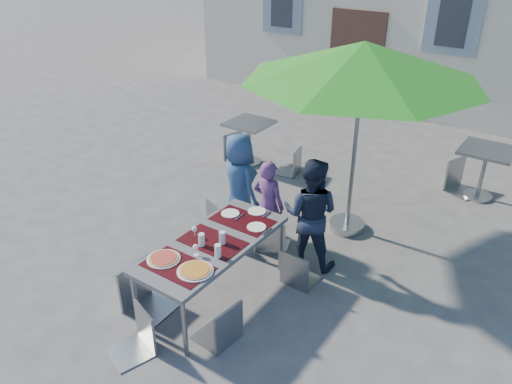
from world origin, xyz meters
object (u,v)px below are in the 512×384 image
Objects in this scene: dining_table at (213,246)px; pizza_near_left at (164,258)px; pizza_near_right at (195,270)px; bg_chair_l_0 at (236,131)px; chair_3 at (138,262)px; bg_chair_r_0 at (293,146)px; child_1 at (268,205)px; chair_2 at (299,249)px; chair_5 at (133,310)px; cafe_table_1 at (485,163)px; patio_umbrella at (363,62)px; cafe_table_0 at (249,135)px; chair_1 at (272,216)px; chair_0 at (221,200)px; bg_chair_l_1 at (464,157)px; child_0 at (239,183)px; chair_4 at (221,302)px; child_2 at (310,214)px.

pizza_near_left is at bearing -109.82° from dining_table.
bg_chair_l_0 is (-2.30, 3.72, -0.20)m from pizza_near_right.
bg_chair_r_0 is (-0.43, 3.91, -0.10)m from chair_3.
chair_2 is (0.76, -0.48, -0.12)m from child_1.
dining_table is 2.08× the size of chair_5.
chair_2 is 3.72m from cafe_table_1.
patio_umbrella is 3.85× the size of cafe_table_0.
pizza_near_right is at bearing -83.89° from chair_1.
chair_3 is 1.32× the size of cafe_table_0.
chair_5 is 4.48m from bg_chair_r_0.
cafe_table_1 is at bearing -123.95° from child_1.
pizza_near_right is 1.84m from chair_0.
chair_1 reaches higher than dining_table.
chair_2 is at bearing 66.95° from chair_5.
bg_chair_l_1 is (1.65, 3.09, -0.03)m from child_1.
patio_umbrella is at bearing 41.19° from chair_0.
chair_2 is 3.68m from bg_chair_l_1.
child_0 is at bearing 103.26° from pizza_near_left.
chair_1 is at bearing 146.93° from child_1.
chair_5 reaches higher than cafe_table_0.
chair_1 is at bearing -174.08° from child_0.
bg_chair_l_1 is (1.36, 4.83, -0.18)m from pizza_near_right.
chair_1 is at bearing 72.23° from chair_3.
bg_chair_l_1 is (3.66, 1.11, 0.02)m from bg_chair_l_0.
chair_3 reaches higher than chair_4.
patio_umbrella is 3.38m from bg_chair_l_0.
bg_chair_l_0 is at bearing 116.83° from pizza_near_left.
cafe_table_0 is at bearing 131.68° from chair_1.
cafe_table_1 is (1.69, 4.77, -0.18)m from pizza_near_right.
chair_3 is at bearing 131.66° from chair_5.
child_2 is (1.20, -0.18, 0.01)m from child_0.
dining_table is 2.24× the size of cafe_table_1.
chair_2 is (0.67, 0.75, -0.20)m from dining_table.
chair_5 is (-0.13, -2.24, -0.00)m from chair_1.
child_2 is at bearing 73.65° from chair_5.
cafe_table_0 is at bearing -164.81° from cafe_table_1.
bg_chair_l_0 is at bearing -163.09° from bg_chair_l_1.
cafe_table_0 is at bearing 111.74° from chair_5.
chair_4 is 4.54m from bg_chair_l_0.
cafe_table_1 reaches higher than cafe_table_0.
bg_chair_r_0 is 1.06× the size of cafe_table_1.
child_1 is 0.41× the size of patio_umbrella.
pizza_near_left is at bearing -175.28° from pizza_near_right.
chair_0 is 4.14m from cafe_table_1.
bg_chair_l_1 is at bearing 17.50° from cafe_table_0.
bg_chair_l_1 is at bearing 72.82° from chair_5.
chair_5 is (0.54, -2.45, -0.19)m from child_0.
chair_2 is at bearing -109.14° from cafe_table_1.
cafe_table_1 is at bearing 69.49° from chair_5.
child_1 reaches higher than bg_chair_l_0.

